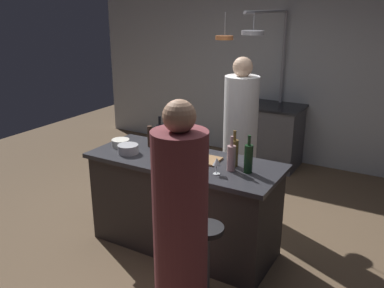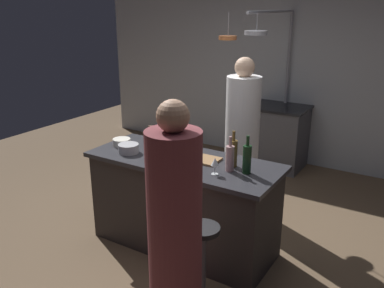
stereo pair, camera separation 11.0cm
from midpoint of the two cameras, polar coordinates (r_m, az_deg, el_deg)
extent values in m
plane|color=brown|center=(4.14, -1.85, -13.81)|extent=(9.00, 9.00, 0.00)
cube|color=#B2B7BC|center=(6.17, 12.34, 9.67)|extent=(6.40, 0.16, 2.60)
cube|color=#332D2B|center=(3.93, -1.92, -8.51)|extent=(1.72, 0.66, 0.86)
cube|color=#2D2D33|center=(3.74, -1.99, -2.38)|extent=(1.80, 0.72, 0.04)
cube|color=#47474C|center=(5.99, 10.57, 0.96)|extent=(0.76, 0.60, 0.86)
cube|color=black|center=(5.87, 10.82, 5.10)|extent=(0.80, 0.64, 0.03)
cylinder|color=white|center=(4.50, 5.94, -0.31)|extent=(0.37, 0.37, 1.53)
sphere|color=#D8AD8C|center=(4.30, 6.33, 10.57)|extent=(0.21, 0.21, 0.21)
cylinder|color=#4C4C51|center=(3.27, 0.97, -16.68)|extent=(0.06, 0.06, 0.62)
cylinder|color=black|center=(3.10, 1.01, -11.72)|extent=(0.26, 0.26, 0.04)
cylinder|color=brown|center=(2.79, -2.75, -13.23)|extent=(0.36, 0.36, 1.51)
sphere|color=tan|center=(2.45, -3.06, 3.85)|extent=(0.21, 0.21, 0.21)
cylinder|color=gray|center=(6.06, 11.74, 7.40)|extent=(0.04, 0.04, 2.15)
cylinder|color=gray|center=(5.28, 9.90, 17.64)|extent=(0.04, 1.43, 0.04)
cylinder|color=#B26638|center=(4.88, 3.85, 14.50)|extent=(0.21, 0.21, 0.04)
cylinder|color=gray|center=(4.88, 3.93, 16.15)|extent=(0.01, 0.01, 0.28)
cylinder|color=gray|center=(4.72, 7.74, 15.06)|extent=(0.25, 0.25, 0.04)
cylinder|color=gray|center=(4.74, 7.89, 16.35)|extent=(0.01, 0.01, 0.21)
cube|color=#997047|center=(3.71, 0.56, -2.07)|extent=(0.32, 0.22, 0.02)
cylinder|color=#382319|center=(4.06, -6.64, 1.06)|extent=(0.05, 0.05, 0.21)
cylinder|color=black|center=(3.97, -5.25, 0.96)|extent=(0.07, 0.07, 0.24)
cylinder|color=black|center=(3.92, -5.32, 3.24)|extent=(0.03, 0.03, 0.08)
cylinder|color=#B78C8E|center=(3.46, 4.56, -1.99)|extent=(0.07, 0.07, 0.22)
cylinder|color=#B78C8E|center=(3.40, 4.62, 0.40)|extent=(0.03, 0.03, 0.08)
cylinder|color=#143319|center=(3.42, 6.91, -2.09)|extent=(0.07, 0.07, 0.24)
cylinder|color=#143319|center=(3.37, 7.02, 0.50)|extent=(0.03, 0.03, 0.08)
cylinder|color=brown|center=(3.55, 4.98, -1.28)|extent=(0.07, 0.07, 0.23)
cylinder|color=brown|center=(3.50, 5.06, 1.18)|extent=(0.03, 0.03, 0.08)
cylinder|color=silver|center=(3.41, 2.49, -4.17)|extent=(0.06, 0.06, 0.01)
cylinder|color=silver|center=(3.39, 2.50, -3.54)|extent=(0.01, 0.01, 0.07)
cone|color=silver|center=(3.37, 2.52, -2.44)|extent=(0.07, 0.07, 0.06)
cylinder|color=silver|center=(4.02, -2.30, -0.51)|extent=(0.06, 0.06, 0.01)
cylinder|color=silver|center=(4.01, -2.31, 0.04)|extent=(0.01, 0.01, 0.07)
cone|color=silver|center=(3.99, -2.32, 0.99)|extent=(0.07, 0.07, 0.06)
cylinder|color=#B7B7BC|center=(3.92, -9.65, -0.70)|extent=(0.19, 0.19, 0.08)
cylinder|color=brown|center=(3.69, -4.77, -1.97)|extent=(0.18, 0.18, 0.06)
cylinder|color=silver|center=(4.13, -10.62, 0.15)|extent=(0.18, 0.18, 0.07)
camera|label=1|loc=(0.05, -90.82, -0.28)|focal=38.44mm
camera|label=2|loc=(0.05, 89.18, 0.28)|focal=38.44mm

